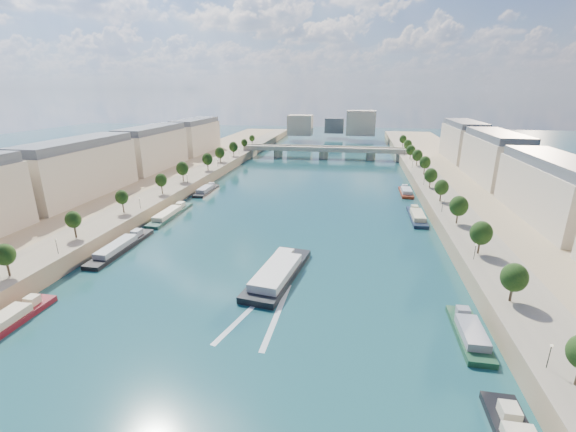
% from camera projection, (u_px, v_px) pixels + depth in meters
% --- Properties ---
extents(ground, '(700.00, 700.00, 0.00)m').
position_uv_depth(ground, '(299.00, 206.00, 157.90)').
color(ground, '#0B2B33').
rests_on(ground, ground).
extents(quay_left, '(44.00, 520.00, 5.00)m').
position_uv_depth(quay_left, '(137.00, 192.00, 169.00)').
color(quay_left, '#9E8460').
rests_on(quay_left, ground).
extents(quay_right, '(44.00, 520.00, 5.00)m').
position_uv_depth(quay_right, '(487.00, 209.00, 145.23)').
color(quay_right, '#9E8460').
rests_on(quay_right, ground).
extents(pave_left, '(14.00, 520.00, 0.10)m').
position_uv_depth(pave_left, '(168.00, 188.00, 165.73)').
color(pave_left, gray).
rests_on(pave_left, quay_left).
extents(pave_right, '(14.00, 520.00, 0.10)m').
position_uv_depth(pave_right, '(446.00, 201.00, 146.91)').
color(pave_right, gray).
rests_on(pave_right, quay_right).
extents(trees_left, '(4.80, 268.80, 8.26)m').
position_uv_depth(trees_left, '(173.00, 175.00, 165.56)').
color(trees_left, '#382B1E').
rests_on(trees_left, ground).
extents(trees_right, '(4.80, 268.80, 8.26)m').
position_uv_depth(trees_right, '(437.00, 181.00, 154.88)').
color(trees_right, '#382B1E').
rests_on(trees_right, ground).
extents(lamps_left, '(0.36, 200.36, 4.28)m').
position_uv_depth(lamps_left, '(166.00, 188.00, 154.78)').
color(lamps_left, black).
rests_on(lamps_left, ground).
extents(lamps_right, '(0.36, 200.36, 4.28)m').
position_uv_depth(lamps_right, '(432.00, 190.00, 151.46)').
color(lamps_right, black).
rests_on(lamps_right, ground).
extents(buildings_left, '(16.00, 226.00, 23.20)m').
position_uv_depth(buildings_left, '(121.00, 155.00, 177.99)').
color(buildings_left, '#C0AD94').
rests_on(buildings_left, ground).
extents(buildings_right, '(16.00, 226.00, 23.20)m').
position_uv_depth(buildings_right, '(519.00, 168.00, 149.92)').
color(buildings_right, '#C0AD94').
rests_on(buildings_right, ground).
extents(skyline, '(79.00, 42.00, 22.00)m').
position_uv_depth(skyline, '(337.00, 124.00, 358.02)').
color(skyline, '#C0AD94').
rests_on(skyline, ground).
extents(bridge, '(112.00, 12.00, 8.15)m').
position_uv_depth(bridge, '(324.00, 151.00, 265.23)').
color(bridge, '#C1B79E').
rests_on(bridge, ground).
extents(tour_barge, '(13.13, 31.72, 4.18)m').
position_uv_depth(tour_barge, '(278.00, 273.00, 97.59)').
color(tour_barge, black).
rests_on(tour_barge, ground).
extents(wake, '(11.29, 26.02, 0.04)m').
position_uv_depth(wake, '(263.00, 313.00, 82.52)').
color(wake, silver).
rests_on(wake, ground).
extents(moored_barges_left, '(5.00, 158.81, 3.60)m').
position_uv_depth(moored_barges_left, '(120.00, 248.00, 114.04)').
color(moored_barges_left, '#192037').
rests_on(moored_barges_left, ground).
extents(moored_barges_right, '(5.00, 157.14, 3.60)m').
position_uv_depth(moored_barges_right, '(435.00, 256.00, 108.28)').
color(moored_barges_right, black).
rests_on(moored_barges_right, ground).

